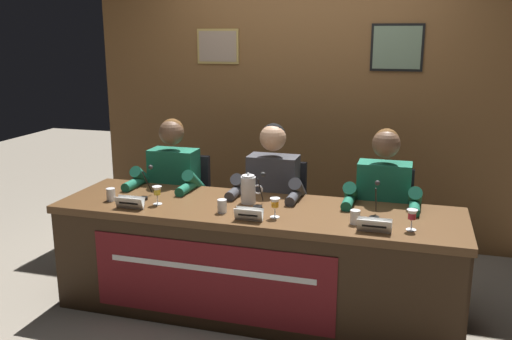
% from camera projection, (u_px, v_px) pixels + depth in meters
% --- Properties ---
extents(ground_plane, '(12.00, 12.00, 0.00)m').
position_uv_depth(ground_plane, '(256.00, 308.00, 3.79)').
color(ground_plane, gray).
extents(wall_back_panelled, '(3.87, 0.14, 2.60)m').
position_uv_depth(wall_back_panelled, '(304.00, 96.00, 4.88)').
color(wall_back_panelled, brown).
rests_on(wall_back_panelled, ground_plane).
extents(conference_table, '(2.67, 0.76, 0.73)m').
position_uv_depth(conference_table, '(251.00, 247.00, 3.58)').
color(conference_table, brown).
rests_on(conference_table, ground_plane).
extents(chair_left, '(0.44, 0.45, 0.89)m').
position_uv_depth(chair_left, '(182.00, 214.00, 4.43)').
color(chair_left, black).
rests_on(chair_left, ground_plane).
extents(panelist_left, '(0.51, 0.48, 1.22)m').
position_uv_depth(panelist_left, '(170.00, 187.00, 4.18)').
color(panelist_left, black).
rests_on(panelist_left, ground_plane).
extents(nameplate_left, '(0.19, 0.06, 0.08)m').
position_uv_depth(nameplate_left, '(130.00, 202.00, 3.58)').
color(nameplate_left, white).
rests_on(nameplate_left, conference_table).
extents(juice_glass_left, '(0.06, 0.06, 0.12)m').
position_uv_depth(juice_glass_left, '(157.00, 192.00, 3.65)').
color(juice_glass_left, white).
rests_on(juice_glass_left, conference_table).
extents(water_cup_left, '(0.06, 0.06, 0.08)m').
position_uv_depth(water_cup_left, '(111.00, 195.00, 3.75)').
color(water_cup_left, silver).
rests_on(water_cup_left, conference_table).
extents(microphone_left, '(0.06, 0.17, 0.22)m').
position_uv_depth(microphone_left, '(146.00, 188.00, 3.79)').
color(microphone_left, black).
rests_on(microphone_left, conference_table).
extents(chair_center, '(0.44, 0.45, 0.89)m').
position_uv_depth(chair_center, '(277.00, 223.00, 4.21)').
color(chair_center, black).
rests_on(chair_center, ground_plane).
extents(panelist_center, '(0.51, 0.48, 1.22)m').
position_uv_depth(panelist_center, '(270.00, 195.00, 3.96)').
color(panelist_center, black).
rests_on(panelist_center, ground_plane).
extents(nameplate_center, '(0.18, 0.06, 0.08)m').
position_uv_depth(nameplate_center, '(249.00, 214.00, 3.34)').
color(nameplate_center, white).
rests_on(nameplate_center, conference_table).
extents(juice_glass_center, '(0.06, 0.06, 0.12)m').
position_uv_depth(juice_glass_center, '(275.00, 204.00, 3.39)').
color(juice_glass_center, white).
rests_on(juice_glass_center, conference_table).
extents(water_cup_center, '(0.06, 0.06, 0.08)m').
position_uv_depth(water_cup_center, '(222.00, 207.00, 3.50)').
color(water_cup_center, silver).
rests_on(water_cup_center, conference_table).
extents(microphone_center, '(0.06, 0.17, 0.22)m').
position_uv_depth(microphone_center, '(260.00, 196.00, 3.60)').
color(microphone_center, black).
rests_on(microphone_center, conference_table).
extents(chair_right, '(0.44, 0.45, 0.89)m').
position_uv_depth(chair_right, '(382.00, 233.00, 4.00)').
color(chair_right, black).
rests_on(chair_right, ground_plane).
extents(panelist_right, '(0.51, 0.48, 1.22)m').
position_uv_depth(panelist_right, '(382.00, 205.00, 3.74)').
color(panelist_right, black).
rests_on(panelist_right, ground_plane).
extents(nameplate_right, '(0.20, 0.06, 0.08)m').
position_uv_depth(nameplate_right, '(374.00, 225.00, 3.15)').
color(nameplate_right, white).
rests_on(nameplate_right, conference_table).
extents(juice_glass_right, '(0.06, 0.06, 0.12)m').
position_uv_depth(juice_glass_right, '(412.00, 216.00, 3.17)').
color(juice_glass_right, white).
rests_on(juice_glass_right, conference_table).
extents(water_cup_right, '(0.06, 0.06, 0.08)m').
position_uv_depth(water_cup_right, '(355.00, 218.00, 3.29)').
color(water_cup_right, silver).
rests_on(water_cup_right, conference_table).
extents(microphone_right, '(0.06, 0.17, 0.22)m').
position_uv_depth(microphone_right, '(375.00, 206.00, 3.39)').
color(microphone_right, black).
rests_on(microphone_right, conference_table).
extents(water_pitcher_central, '(0.15, 0.10, 0.21)m').
position_uv_depth(water_pitcher_central, '(248.00, 189.00, 3.68)').
color(water_pitcher_central, silver).
rests_on(water_pitcher_central, conference_table).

